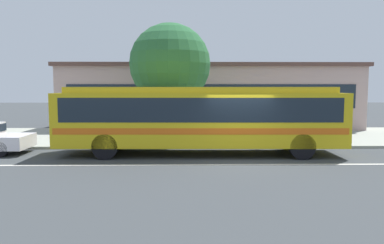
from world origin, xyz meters
name	(u,v)px	position (x,y,z in m)	size (l,w,h in m)	color
ground_plane	(240,160)	(0.00, 0.00, 0.00)	(120.00, 120.00, 0.00)	#383D40
sidewalk_slab	(222,136)	(0.00, 6.68, 0.06)	(60.00, 8.00, 0.12)	#9CA091
lane_stripe_center	(243,165)	(0.00, -0.80, 0.00)	(56.00, 0.16, 0.01)	silver
transit_bus	(200,115)	(-1.45, 1.33, 1.63)	(11.58, 2.71, 2.79)	gold
pedestrian_waiting_near_sign	(208,123)	(-1.03, 3.40, 1.09)	(0.42, 0.42, 1.68)	#2D3739
pedestrian_walking_along_curb	(152,123)	(-3.69, 3.66, 1.11)	(0.48, 0.48, 1.70)	#7A645B
pedestrian_standing_by_tree	(290,122)	(2.94, 3.58, 1.14)	(0.42, 0.42, 1.74)	#2A3146
bus_stop_sign	(268,111)	(1.71, 3.02, 1.71)	(0.08, 0.44, 2.48)	gray
street_tree_near_stop	(170,64)	(-2.89, 5.46, 3.99)	(4.21, 4.21, 5.99)	brown
station_building	(209,96)	(-0.46, 12.19, 2.19)	(19.81, 7.14, 4.36)	#B29490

